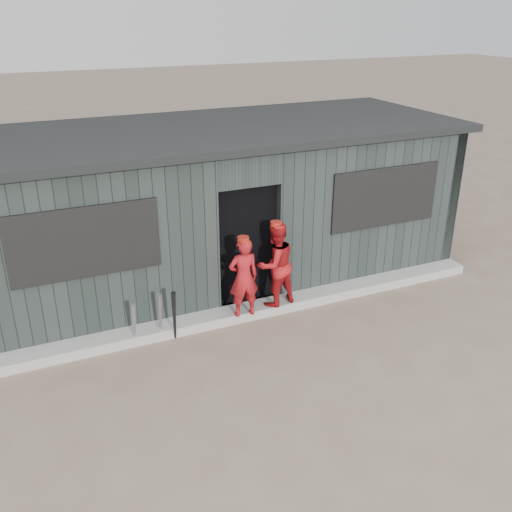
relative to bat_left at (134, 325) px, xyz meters
name	(u,v)px	position (x,y,z in m)	size (l,w,h in m)	color
ground	(312,377)	(1.92, -1.66, -0.36)	(80.00, 80.00, 0.00)	#725F4F
curb	(255,310)	(1.92, 0.16, -0.28)	(8.00, 0.36, 0.15)	#A0A09B
bat_left	(134,325)	(0.00, 0.00, 0.00)	(0.07, 0.07, 0.71)	gray
bat_mid	(160,316)	(0.39, 0.03, 0.02)	(0.07, 0.07, 0.76)	gray
bat_right	(174,316)	(0.56, -0.09, 0.06)	(0.07, 0.07, 0.83)	black
player_red_left	(244,277)	(1.65, -0.02, 0.41)	(0.45, 0.30, 1.24)	#AC151B
player_red_right	(275,264)	(2.23, 0.11, 0.46)	(0.65, 0.51, 1.34)	#AC151A
player_grey_back	(252,258)	(2.15, 0.82, 0.29)	(0.63, 0.41, 1.29)	silver
dugout	(216,204)	(1.92, 1.84, 0.93)	(8.30, 3.30, 2.62)	black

